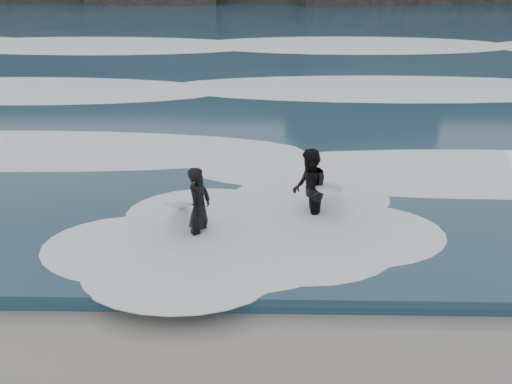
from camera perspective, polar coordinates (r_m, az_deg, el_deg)
sea at (r=34.18m, az=-0.39°, el=15.61°), size 90.00×52.00×0.30m
foam_near at (r=14.76m, az=-2.40°, el=3.48°), size 60.00×3.20×0.20m
foam_mid at (r=21.41m, az=-1.31°, el=10.49°), size 60.00×4.00×0.24m
foam_far at (r=30.19m, az=-0.60°, el=14.90°), size 60.00×4.80×0.30m
surfer_left at (r=11.20m, az=-6.21°, el=-1.51°), size 1.07×2.04×1.69m
surfer_right at (r=11.88m, az=5.64°, el=0.29°), size 1.20×2.25×1.74m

